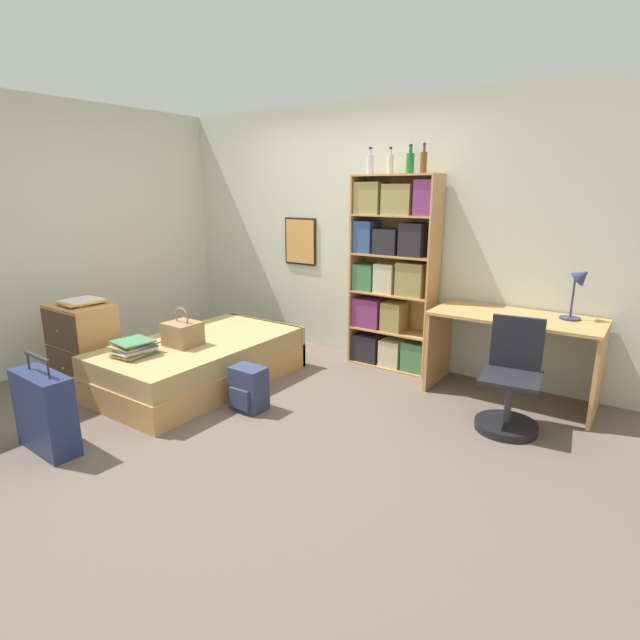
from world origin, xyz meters
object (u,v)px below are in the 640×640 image
(handbag, at_px, (183,333))
(magazine_pile_on_dresser, at_px, (82,302))
(bottle_brown, at_px, (390,164))
(bottle_blue, at_px, (424,162))
(bed, at_px, (201,362))
(desk, at_px, (513,340))
(desk_chair, at_px, (510,395))
(desk_lamp, at_px, (580,284))
(suitcase, at_px, (45,412))
(bottle_clear, at_px, (410,163))
(dresser, at_px, (83,344))
(book_stack_on_bed, at_px, (134,347))
(bottle_green, at_px, (370,164))
(backpack, at_px, (248,389))
(bookcase, at_px, (391,275))

(handbag, relative_size, magazine_pile_on_dresser, 0.91)
(bottle_brown, height_order, bottle_blue, bottle_blue)
(bed, distance_m, magazine_pile_on_dresser, 1.20)
(bottle_blue, relative_size, desk, 0.19)
(desk_chair, bearing_deg, bed, -165.03)
(bottle_brown, distance_m, desk_lamp, 1.96)
(suitcase, relative_size, desk_lamp, 1.55)
(magazine_pile_on_dresser, height_order, bottle_clear, bottle_clear)
(handbag, relative_size, bottle_brown, 1.40)
(bed, bearing_deg, bottle_brown, 50.98)
(bottle_clear, distance_m, desk_chair, 2.25)
(bottle_brown, height_order, desk, bottle_brown)
(handbag, relative_size, dresser, 0.46)
(book_stack_on_bed, bearing_deg, bed, 77.38)
(desk_lamp, bearing_deg, bed, -154.42)
(dresser, distance_m, desk, 3.82)
(dresser, relative_size, bottle_clear, 2.85)
(bed, height_order, book_stack_on_bed, book_stack_on_bed)
(bottle_green, distance_m, bottle_clear, 0.40)
(desk, bearing_deg, dresser, -151.06)
(desk, relative_size, desk_lamp, 3.03)
(bottle_blue, relative_size, desk_lamp, 0.59)
(bottle_clear, xyz_separation_m, backpack, (-0.59, -1.63, -1.80))
(desk_chair, height_order, backpack, desk_chair)
(handbag, relative_size, desk_lamp, 0.77)
(bed, distance_m, bottle_clear, 2.65)
(bottle_green, bearing_deg, handbag, -120.86)
(desk, xyz_separation_m, desk_chair, (0.14, -0.56, -0.26))
(desk_lamp, bearing_deg, desk_chair, -112.68)
(magazine_pile_on_dresser, distance_m, bottle_blue, 3.31)
(book_stack_on_bed, relative_size, suitcase, 0.52)
(dresser, height_order, bottle_clear, bottle_clear)
(magazine_pile_on_dresser, height_order, bottle_green, bottle_green)
(suitcase, height_order, bottle_brown, bottle_brown)
(magazine_pile_on_dresser, xyz_separation_m, desk_lamp, (3.76, 1.93, 0.27))
(bottle_green, distance_m, backpack, 2.41)
(bottle_green, height_order, desk, bottle_green)
(book_stack_on_bed, height_order, bookcase, bookcase)
(handbag, xyz_separation_m, dresser, (-0.89, -0.42, -0.15))
(suitcase, bearing_deg, bottle_clear, 66.23)
(handbag, distance_m, bottle_brown, 2.45)
(bottle_blue, distance_m, desk_lamp, 1.66)
(book_stack_on_bed, height_order, desk_chair, desk_chair)
(desk, bearing_deg, desk_chair, -76.06)
(bed, xyz_separation_m, desk, (2.44, 1.25, 0.32))
(bookcase, bearing_deg, bottle_blue, -4.43)
(bed, distance_m, desk_chair, 2.67)
(bottle_green, relative_size, backpack, 0.70)
(backpack, bearing_deg, desk, 40.40)
(book_stack_on_bed, relative_size, bottle_blue, 1.38)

